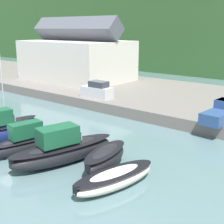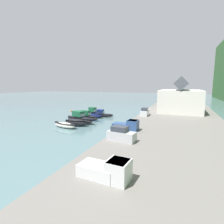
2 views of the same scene
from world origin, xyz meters
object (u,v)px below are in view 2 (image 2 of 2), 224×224
object	(u,v)px
person_on_quay	(167,99)
moored_boat_3	(79,119)
moored_boat_1	(93,114)
mooring_buoy_0	(71,111)
parked_car_3	(121,135)
moored_boat_0	(100,114)
pickup_truck_1	(128,125)
moored_boat_4	(76,122)
parked_car_0	(145,112)
moored_boat_2	(86,117)
moored_boat_5	(65,125)
pickup_truck_0	(108,170)

from	to	relation	value
person_on_quay	moored_boat_3	bearing A→B (deg)	-16.04
moored_boat_1	mooring_buoy_0	size ratio (longest dim) A/B	10.84
parked_car_3	mooring_buoy_0	distance (m)	39.97
person_on_quay	mooring_buoy_0	size ratio (longest dim) A/B	3.90
moored_boat_0	pickup_truck_1	world-z (taller)	moored_boat_0
moored_boat_1	moored_boat_4	distance (m)	11.01
moored_boat_1	parked_car_0	xyz separation A→B (m)	(-1.82, 14.68, 1.07)
moored_boat_0	parked_car_3	world-z (taller)	moored_boat_0
person_on_quay	parked_car_3	bearing A→B (deg)	-0.86
moored_boat_2	person_on_quay	distance (m)	56.17
moored_boat_1	parked_car_3	bearing A→B (deg)	46.90
moored_boat_5	moored_boat_3	bearing A→B (deg)	-172.54
moored_boat_1	moored_boat_3	xyz separation A→B (m)	(7.69, 0.17, -0.02)
moored_boat_3	person_on_quay	size ratio (longest dim) A/B	4.14
parked_car_0	parked_car_3	xyz separation A→B (m)	(22.59, 0.95, 0.00)
moored_boat_0	moored_boat_5	bearing A→B (deg)	-7.39
parked_car_3	pickup_truck_1	world-z (taller)	parked_car_3
parked_car_3	pickup_truck_0	bearing A→B (deg)	20.70
moored_boat_4	parked_car_0	size ratio (longest dim) A/B	1.27
moored_boat_3	pickup_truck_1	distance (m)	16.03
parked_car_3	pickup_truck_0	world-z (taller)	parked_car_3
moored_boat_4	moored_boat_5	world-z (taller)	moored_boat_4
person_on_quay	pickup_truck_0	bearing A→B (deg)	0.92
parked_car_3	pickup_truck_0	size ratio (longest dim) A/B	0.90
moored_boat_3	pickup_truck_1	world-z (taller)	pickup_truck_1
parked_car_3	mooring_buoy_0	world-z (taller)	parked_car_3
parked_car_3	person_on_quay	bearing A→B (deg)	-172.86
moored_boat_1	moored_boat_2	distance (m)	3.87
moored_boat_3	moored_boat_4	size ratio (longest dim) A/B	1.65
person_on_quay	moored_boat_4	bearing A→B (deg)	-14.18
parked_car_0	moored_boat_4	bearing A→B (deg)	-137.41
moored_boat_1	moored_boat_5	size ratio (longest dim) A/B	0.91
moored_boat_0	person_on_quay	size ratio (longest dim) A/B	4.08
moored_boat_3	parked_car_3	distance (m)	20.28
pickup_truck_0	mooring_buoy_0	bearing A→B (deg)	-136.61
moored_boat_2	moored_boat_5	distance (m)	9.23
moored_boat_1	person_on_quay	bearing A→B (deg)	171.41
moored_boat_0	pickup_truck_0	world-z (taller)	moored_boat_0
moored_boat_3	parked_car_0	distance (m)	17.38
moored_boat_1	moored_boat_0	bearing A→B (deg)	167.12
pickup_truck_0	pickup_truck_1	size ratio (longest dim) A/B	1.00
pickup_truck_0	moored_boat_4	bearing A→B (deg)	-135.74
moored_boat_1	pickup_truck_1	size ratio (longest dim) A/B	1.23
parked_car_3	moored_boat_2	bearing A→B (deg)	-129.22
moored_boat_5	person_on_quay	size ratio (longest dim) A/B	3.06
moored_boat_3	mooring_buoy_0	distance (m)	19.82
moored_boat_3	moored_boat_4	distance (m)	3.45
moored_boat_4	pickup_truck_0	distance (m)	26.31
pickup_truck_0	person_on_quay	distance (m)	81.02
moored_boat_5	parked_car_3	distance (m)	17.71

